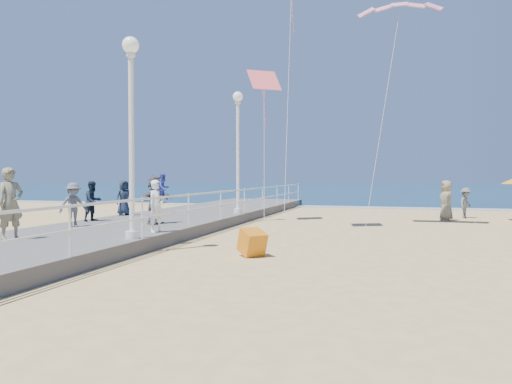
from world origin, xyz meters
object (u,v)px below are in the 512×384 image
(spectator_7, at_px, (93,201))
(beach_walker_c, at_px, (446,201))
(lamp_post_far, at_px, (238,139))
(spectator_5, at_px, (155,200))
(spectator_6, at_px, (11,204))
(woman_holding_toddler, at_px, (157,206))
(spectator_4, at_px, (124,198))
(beach_walker_a, at_px, (466,203))
(toddler_held, at_px, (163,188))
(box_kite, at_px, (252,245))
(lamp_post_mid, at_px, (131,115))
(spectator_2, at_px, (73,205))

(spectator_7, relative_size, beach_walker_c, 0.79)
(lamp_post_far, bearing_deg, spectator_5, -103.90)
(spectator_6, bearing_deg, woman_holding_toddler, -30.33)
(lamp_post_far, height_order, woman_holding_toddler, lamp_post_far)
(woman_holding_toddler, xyz_separation_m, spectator_4, (-4.20, 5.19, -0.04))
(woman_holding_toddler, height_order, spectator_6, spectator_6)
(spectator_5, bearing_deg, beach_walker_a, -33.36)
(woman_holding_toddler, distance_m, spectator_5, 2.60)
(woman_holding_toddler, height_order, toddler_held, toddler_held)
(box_kite, bearing_deg, beach_walker_c, 18.12)
(spectator_4, xyz_separation_m, beach_walker_c, (13.12, 5.70, -0.21))
(spectator_6, bearing_deg, spectator_4, 27.38)
(lamp_post_mid, distance_m, spectator_5, 4.66)
(spectator_5, distance_m, beach_walker_a, 15.20)
(beach_walker_c, bearing_deg, lamp_post_far, -78.71)
(lamp_post_far, relative_size, toddler_held, 6.04)
(lamp_post_mid, height_order, spectator_7, lamp_post_mid)
(lamp_post_mid, distance_m, woman_holding_toddler, 2.90)
(spectator_6, relative_size, spectator_7, 1.29)
(beach_walker_c, bearing_deg, spectator_5, -59.27)
(lamp_post_mid, relative_size, spectator_6, 2.82)
(woman_holding_toddler, xyz_separation_m, beach_walker_a, (9.94, 12.56, -0.43))
(beach_walker_a, bearing_deg, beach_walker_c, 177.34)
(spectator_5, xyz_separation_m, spectator_6, (-1.62, -4.86, 0.11))
(lamp_post_far, height_order, spectator_5, lamp_post_far)
(spectator_2, bearing_deg, toddler_held, -63.94)
(lamp_post_mid, relative_size, spectator_2, 3.69)
(toddler_held, bearing_deg, woman_holding_toddler, 154.87)
(spectator_5, bearing_deg, box_kite, -112.64)
(spectator_4, height_order, spectator_6, spectator_6)
(lamp_post_far, relative_size, spectator_7, 3.64)
(woman_holding_toddler, distance_m, toddler_held, 0.56)
(woman_holding_toddler, bearing_deg, spectator_2, 99.24)
(lamp_post_far, xyz_separation_m, beach_walker_c, (8.87, 3.37, -2.74))
(lamp_post_mid, bearing_deg, beach_walker_a, 54.85)
(spectator_2, distance_m, beach_walker_c, 15.97)
(lamp_post_far, bearing_deg, spectator_4, -151.32)
(lamp_post_mid, bearing_deg, toddler_held, 86.50)
(lamp_post_far, relative_size, woman_holding_toddler, 3.44)
(beach_walker_a, relative_size, beach_walker_c, 0.80)
(lamp_post_far, distance_m, beach_walker_c, 9.88)
(toddler_held, height_order, box_kite, toddler_held)
(spectator_5, height_order, beach_walker_c, spectator_5)
(lamp_post_far, height_order, spectator_4, lamp_post_far)
(beach_walker_c, bearing_deg, box_kite, -34.83)
(toddler_held, bearing_deg, spectator_6, 152.08)
(woman_holding_toddler, relative_size, beach_walker_a, 1.04)
(spectator_2, bearing_deg, spectator_6, -138.21)
(woman_holding_toddler, relative_size, spectator_2, 1.07)
(lamp_post_far, bearing_deg, box_kite, -69.50)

